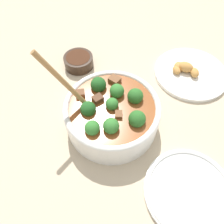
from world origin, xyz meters
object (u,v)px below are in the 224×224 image
object	(u,v)px
food_plate	(190,72)
stew_bowl	(112,113)
condiment_bowl	(79,61)
empty_plate	(189,192)

from	to	relation	value
food_plate	stew_bowl	bearing A→B (deg)	-83.44
food_plate	condiment_bowl	bearing A→B (deg)	-126.27
condiment_bowl	empty_plate	bearing A→B (deg)	4.68
condiment_bowl	empty_plate	size ratio (longest dim) A/B	0.46
condiment_bowl	food_plate	bearing A→B (deg)	53.73
empty_plate	condiment_bowl	bearing A→B (deg)	-175.32
condiment_bowl	stew_bowl	bearing A→B (deg)	-4.18
condiment_bowl	food_plate	world-z (taller)	food_plate
stew_bowl	empty_plate	world-z (taller)	stew_bowl
stew_bowl	condiment_bowl	bearing A→B (deg)	175.82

